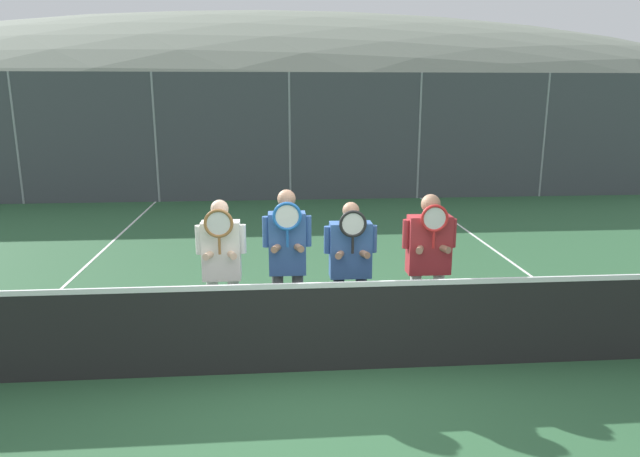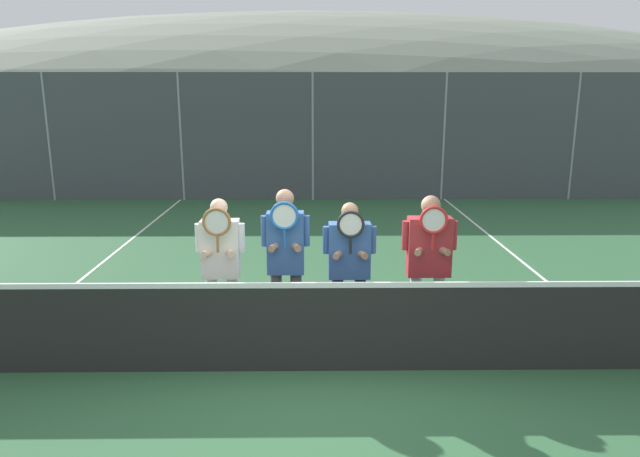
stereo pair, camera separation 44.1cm
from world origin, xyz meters
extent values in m
plane|color=#2D5B38|center=(0.00, 0.00, 0.00)|extent=(120.00, 120.00, 0.00)
ellipsoid|color=gray|center=(0.00, 59.03, 0.00)|extent=(110.84, 61.58, 21.55)
cube|color=beige|center=(0.81, 17.42, 1.56)|extent=(15.53, 5.00, 3.11)
cube|color=brown|center=(0.81, 17.42, 3.29)|extent=(16.03, 5.50, 0.36)
cylinder|color=gray|center=(-7.13, 10.04, 1.71)|extent=(0.06, 0.06, 3.42)
cylinder|color=gray|center=(-3.56, 10.04, 1.71)|extent=(0.06, 0.06, 3.42)
cylinder|color=gray|center=(0.00, 10.04, 1.71)|extent=(0.06, 0.06, 3.42)
cylinder|color=gray|center=(3.56, 10.04, 1.71)|extent=(0.06, 0.06, 3.42)
cylinder|color=gray|center=(7.13, 10.04, 1.71)|extent=(0.06, 0.06, 3.42)
cube|color=#42474C|center=(0.00, 10.04, 1.71)|extent=(21.39, 0.02, 3.42)
cube|color=black|center=(0.00, 0.00, 0.47)|extent=(9.68, 0.02, 0.93)
cube|color=white|center=(0.00, 0.00, 0.96)|extent=(9.68, 0.03, 0.06)
cube|color=white|center=(-3.67, 3.00, 0.00)|extent=(0.05, 16.00, 0.01)
cube|color=white|center=(3.67, 3.00, 0.00)|extent=(0.05, 16.00, 0.01)
cylinder|color=white|center=(-1.15, 0.67, 0.42)|extent=(0.13, 0.13, 0.83)
cylinder|color=white|center=(-0.92, 0.67, 0.42)|extent=(0.13, 0.13, 0.83)
cube|color=white|center=(-1.04, 0.67, 1.16)|extent=(0.42, 0.22, 0.66)
sphere|color=#DBB293|center=(-1.04, 0.67, 1.64)|extent=(0.19, 0.19, 0.19)
cylinder|color=white|center=(-1.27, 0.67, 1.29)|extent=(0.08, 0.08, 0.32)
cylinder|color=white|center=(-0.80, 0.67, 1.29)|extent=(0.08, 0.08, 0.32)
cylinder|color=#DBB293|center=(-1.14, 0.58, 1.15)|extent=(0.16, 0.27, 0.08)
cylinder|color=#DBB293|center=(-0.93, 0.58, 1.15)|extent=(0.16, 0.27, 0.08)
cylinder|color=#936033|center=(-1.04, 0.49, 1.27)|extent=(0.03, 0.03, 0.20)
torus|color=#936033|center=(-1.04, 0.49, 1.51)|extent=(0.32, 0.03, 0.32)
cylinder|color=silver|center=(-1.04, 0.49, 1.51)|extent=(0.26, 0.00, 0.26)
cylinder|color=#56565B|center=(-0.42, 0.65, 0.44)|extent=(0.13, 0.13, 0.88)
cylinder|color=#56565B|center=(-0.19, 0.65, 0.44)|extent=(0.13, 0.13, 0.88)
cube|color=#335693|center=(-0.30, 0.65, 1.23)|extent=(0.41, 0.22, 0.70)
sphere|color=#997056|center=(-0.30, 0.65, 1.74)|extent=(0.20, 0.20, 0.20)
cylinder|color=#335693|center=(-0.53, 0.65, 1.37)|extent=(0.08, 0.08, 0.35)
cylinder|color=#335693|center=(-0.07, 0.65, 1.37)|extent=(0.08, 0.08, 0.35)
cylinder|color=#997056|center=(-0.41, 0.56, 1.22)|extent=(0.16, 0.27, 0.08)
cylinder|color=#997056|center=(-0.20, 0.56, 1.22)|extent=(0.16, 0.27, 0.08)
cylinder|color=#1E5BAD|center=(-0.30, 0.47, 1.34)|extent=(0.03, 0.03, 0.20)
torus|color=#1E5BAD|center=(-0.30, 0.47, 1.58)|extent=(0.32, 0.03, 0.32)
cylinder|color=silver|center=(-0.30, 0.47, 1.58)|extent=(0.26, 0.00, 0.26)
cylinder|color=#232838|center=(0.29, 0.71, 0.40)|extent=(0.13, 0.13, 0.81)
cylinder|color=#232838|center=(0.55, 0.71, 0.40)|extent=(0.13, 0.13, 0.81)
cube|color=#335693|center=(0.42, 0.71, 1.13)|extent=(0.47, 0.22, 0.64)
sphere|color=#997056|center=(0.42, 0.71, 1.59)|extent=(0.19, 0.19, 0.19)
cylinder|color=#335693|center=(0.16, 0.71, 1.25)|extent=(0.08, 0.08, 0.31)
cylinder|color=#335693|center=(0.68, 0.71, 1.25)|extent=(0.08, 0.08, 0.31)
cylinder|color=#997056|center=(0.30, 0.62, 1.11)|extent=(0.16, 0.27, 0.08)
cylinder|color=#997056|center=(0.54, 0.62, 1.11)|extent=(0.16, 0.27, 0.08)
cylinder|color=black|center=(0.42, 0.53, 1.23)|extent=(0.03, 0.03, 0.20)
torus|color=black|center=(0.42, 0.53, 1.47)|extent=(0.31, 0.03, 0.31)
cylinder|color=silver|center=(0.42, 0.53, 1.47)|extent=(0.25, 0.00, 0.25)
cylinder|color=white|center=(1.18, 0.65, 0.42)|extent=(0.13, 0.13, 0.85)
cylinder|color=white|center=(1.45, 0.65, 0.42)|extent=(0.13, 0.13, 0.85)
cube|color=maroon|center=(1.32, 0.65, 1.19)|extent=(0.49, 0.22, 0.67)
sphere|color=#997056|center=(1.32, 0.65, 1.66)|extent=(0.22, 0.22, 0.22)
cylinder|color=maroon|center=(1.05, 0.65, 1.32)|extent=(0.08, 0.08, 0.33)
cylinder|color=maroon|center=(1.59, 0.65, 1.32)|extent=(0.08, 0.08, 0.33)
cylinder|color=#997056|center=(1.19, 0.56, 1.17)|extent=(0.16, 0.27, 0.08)
cylinder|color=#997056|center=(1.44, 0.56, 1.17)|extent=(0.16, 0.27, 0.08)
cylinder|color=red|center=(1.32, 0.47, 1.29)|extent=(0.03, 0.03, 0.20)
torus|color=red|center=(1.32, 0.47, 1.53)|extent=(0.31, 0.03, 0.31)
cylinder|color=silver|center=(1.32, 0.47, 1.53)|extent=(0.26, 0.00, 0.26)
cube|color=navy|center=(-6.70, 12.40, 0.70)|extent=(4.55, 1.80, 0.80)
cube|color=#2D3842|center=(-6.70, 12.40, 1.42)|extent=(2.50, 1.66, 0.65)
cylinder|color=black|center=(-5.23, 11.48, 0.30)|extent=(0.60, 0.16, 0.60)
cylinder|color=black|center=(-5.23, 13.32, 0.30)|extent=(0.60, 0.16, 0.60)
cylinder|color=black|center=(-8.18, 11.48, 0.30)|extent=(0.60, 0.16, 0.60)
cylinder|color=black|center=(-8.18, 13.32, 0.30)|extent=(0.60, 0.16, 0.60)
cube|color=maroon|center=(-1.60, 12.64, 0.68)|extent=(4.04, 1.83, 0.76)
cube|color=#2D3842|center=(-1.60, 12.64, 1.37)|extent=(2.22, 1.68, 0.62)
cylinder|color=black|center=(-0.29, 11.71, 0.30)|extent=(0.60, 0.16, 0.60)
cylinder|color=black|center=(-0.29, 13.58, 0.30)|extent=(0.60, 0.16, 0.60)
cylinder|color=black|center=(-2.92, 11.71, 0.30)|extent=(0.60, 0.16, 0.60)
cylinder|color=black|center=(-2.92, 13.58, 0.30)|extent=(0.60, 0.16, 0.60)
cube|color=black|center=(3.25, 12.67, 0.69)|extent=(4.05, 1.88, 0.77)
cube|color=#2D3842|center=(3.25, 12.67, 1.39)|extent=(2.23, 1.73, 0.63)
cylinder|color=black|center=(4.56, 11.71, 0.30)|extent=(0.60, 0.16, 0.60)
cylinder|color=black|center=(4.56, 13.64, 0.30)|extent=(0.60, 0.16, 0.60)
cylinder|color=black|center=(1.93, 11.71, 0.30)|extent=(0.60, 0.16, 0.60)
cylinder|color=black|center=(1.93, 13.64, 0.30)|extent=(0.60, 0.16, 0.60)
cube|color=maroon|center=(8.18, 12.26, 0.74)|extent=(4.21, 1.76, 0.88)
cube|color=#2D3842|center=(8.18, 12.26, 1.54)|extent=(2.31, 1.61, 0.72)
cylinder|color=black|center=(9.55, 11.36, 0.30)|extent=(0.60, 0.16, 0.60)
cylinder|color=black|center=(9.55, 13.16, 0.30)|extent=(0.60, 0.16, 0.60)
cylinder|color=black|center=(6.81, 11.36, 0.30)|extent=(0.60, 0.16, 0.60)
cylinder|color=black|center=(6.81, 13.16, 0.30)|extent=(0.60, 0.16, 0.60)
cylinder|color=black|center=(11.87, 13.64, 0.30)|extent=(0.60, 0.16, 0.60)
camera|label=1|loc=(-0.43, -5.52, 2.87)|focal=32.00mm
camera|label=2|loc=(0.01, -5.54, 2.87)|focal=32.00mm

